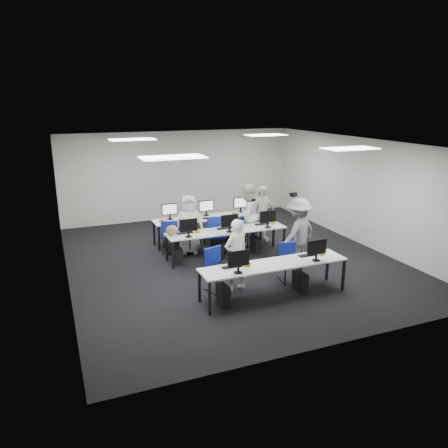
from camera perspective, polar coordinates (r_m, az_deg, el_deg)
name	(u,v)px	position (r m, az deg, el deg)	size (l,w,h in m)	color
room	(230,203)	(11.01, 0.77, 2.76)	(9.00, 9.02, 3.00)	black
ceiling_panels	(230,143)	(10.77, 0.80, 10.48)	(5.20, 4.60, 0.02)	white
desk_front	(274,266)	(9.19, 6.58, -5.43)	(3.20, 0.70, 0.73)	silver
desk_mid	(227,232)	(11.41, 0.37, -1.03)	(3.20, 0.70, 0.73)	silver
desk_back	(208,219)	(12.66, -2.04, 0.69)	(3.20, 0.70, 0.73)	silver
equipment_front	(266,282)	(9.21, 5.51, -7.51)	(2.51, 0.41, 1.19)	#0D64AC
equipment_mid	(220,245)	(11.42, -0.49, -2.71)	(2.91, 0.41, 1.19)	white
equipment_back	(214,229)	(12.83, -1.25, -0.59)	(2.91, 0.41, 1.19)	white
chair_0	(218,278)	(9.52, -0.76, -7.03)	(0.60, 0.62, 0.94)	navy
chair_1	(289,269)	(10.16, 8.54, -5.84)	(0.48, 0.52, 0.86)	navy
chair_2	(179,244)	(11.73, -5.90, -2.67)	(0.55, 0.58, 0.90)	navy
chair_3	(217,242)	(11.91, -0.86, -2.35)	(0.51, 0.54, 0.87)	navy
chair_4	(250,236)	(12.41, 3.40, -1.57)	(0.46, 0.50, 0.89)	navy
chair_5	(170,242)	(11.96, -7.00, -2.30)	(0.59, 0.61, 0.92)	navy
chair_6	(214,238)	(12.13, -1.34, -1.84)	(0.54, 0.57, 0.97)	navy
chair_7	(244,232)	(12.70, 2.64, -1.04)	(0.54, 0.57, 0.96)	navy
handbag	(172,230)	(11.00, -6.82, -0.83)	(0.32, 0.20, 0.26)	#886546
student_0	(236,255)	(9.36, 1.58, -4.11)	(0.59, 0.39, 1.61)	silver
student_1	(247,215)	(12.34, 2.99, 1.22)	(0.85, 0.66, 1.75)	silver
student_2	(189,224)	(11.71, -4.54, -0.05)	(0.78, 0.51, 1.59)	silver
student_3	(261,214)	(12.65, 4.91, 1.32)	(0.97, 0.40, 1.66)	silver
photographer	(298,233)	(10.83, 9.66, -1.15)	(1.12, 0.65, 1.74)	slate
dslr_camera	(294,195)	(10.70, 9.11, 3.80)	(0.14, 0.18, 0.10)	black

